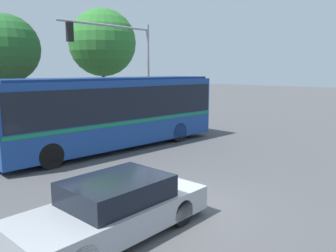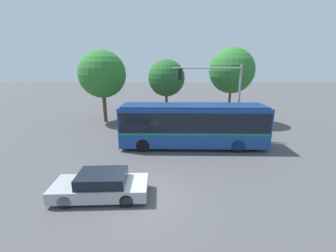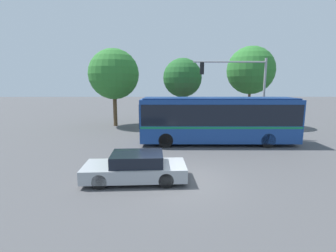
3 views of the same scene
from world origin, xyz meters
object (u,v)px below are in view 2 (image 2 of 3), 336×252
at_px(city_bus, 193,123).
at_px(street_tree_centre, 166,78).
at_px(street_tree_left, 102,74).
at_px(traffic_light_pole, 221,90).
at_px(sedan_foreground, 101,186).
at_px(street_tree_right, 232,71).

xyz_separation_m(city_bus, street_tree_centre, (-2.12, 7.10, 2.96)).
distance_m(city_bus, street_tree_left, 12.31).
bearing_deg(traffic_light_pole, street_tree_centre, -47.81).
relative_size(city_bus, street_tree_left, 1.43).
bearing_deg(sedan_foreground, street_tree_left, -77.97).
xyz_separation_m(street_tree_left, street_tree_centre, (6.83, -0.66, -0.37)).
distance_m(sedan_foreground, traffic_light_pole, 12.28).
height_order(city_bus, street_tree_right, street_tree_right).
xyz_separation_m(street_tree_left, street_tree_right, (13.65, -0.14, 0.37)).
relative_size(traffic_light_pole, street_tree_right, 0.79).
height_order(sedan_foreground, street_tree_right, street_tree_right).
bearing_deg(street_tree_centre, street_tree_left, 174.47).
distance_m(street_tree_centre, street_tree_right, 6.89).
bearing_deg(city_bus, traffic_light_pole, -139.40).
relative_size(traffic_light_pole, street_tree_centre, 0.92).
bearing_deg(street_tree_right, sedan_foreground, -123.94).
relative_size(street_tree_left, street_tree_centre, 1.15).
height_order(sedan_foreground, traffic_light_pole, traffic_light_pole).
relative_size(sedan_foreground, street_tree_left, 0.60).
bearing_deg(street_tree_right, street_tree_left, 179.43).
bearing_deg(traffic_light_pole, city_bus, 39.98).
bearing_deg(street_tree_right, traffic_light_pole, -112.01).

